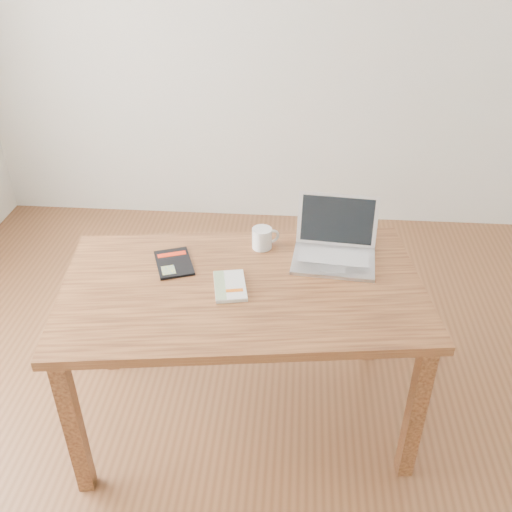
# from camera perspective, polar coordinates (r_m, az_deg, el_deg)

# --- Properties ---
(room) EXTENTS (4.04, 4.04, 2.70)m
(room) POSITION_cam_1_polar(r_m,az_deg,el_deg) (1.97, -3.28, 10.82)
(room) COLOR brown
(room) RESTS_ON ground
(desk) EXTENTS (1.55, 1.02, 0.75)m
(desk) POSITION_cam_1_polar(r_m,az_deg,el_deg) (2.35, -1.33, -4.62)
(desk) COLOR brown
(desk) RESTS_ON ground
(white_guidebook) EXTENTS (0.16, 0.22, 0.02)m
(white_guidebook) POSITION_cam_1_polar(r_m,az_deg,el_deg) (2.28, -2.63, -3.01)
(white_guidebook) COLOR beige
(white_guidebook) RESTS_ON desk
(black_guidebook) EXTENTS (0.21, 0.25, 0.01)m
(black_guidebook) POSITION_cam_1_polar(r_m,az_deg,el_deg) (2.44, -8.21, -0.68)
(black_guidebook) COLOR black
(black_guidebook) RESTS_ON desk
(laptop) EXTENTS (0.37, 0.33, 0.24)m
(laptop) POSITION_cam_1_polar(r_m,az_deg,el_deg) (2.47, 7.88, 0.98)
(laptop) COLOR silver
(laptop) RESTS_ON desk
(coffee_mug) EXTENTS (0.12, 0.09, 0.09)m
(coffee_mug) POSITION_cam_1_polar(r_m,az_deg,el_deg) (2.51, 0.67, 1.84)
(coffee_mug) COLOR white
(coffee_mug) RESTS_ON desk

